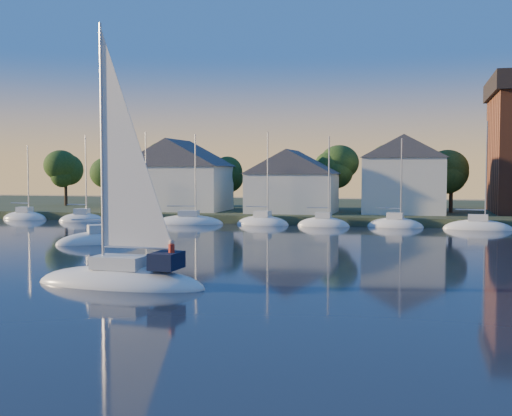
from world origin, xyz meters
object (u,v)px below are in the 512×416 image
(clubhouse_west, at_px, (178,174))
(drifting_sailboat_left, at_px, (101,242))
(clubhouse_centre, at_px, (292,181))
(clubhouse_east, at_px, (404,174))
(hero_sailboat, at_px, (122,274))

(clubhouse_west, relative_size, drifting_sailboat_left, 1.15)
(clubhouse_centre, bearing_deg, drifting_sailboat_left, -109.96)
(clubhouse_centre, bearing_deg, clubhouse_west, 176.42)
(drifting_sailboat_left, bearing_deg, clubhouse_east, 15.73)
(clubhouse_centre, bearing_deg, hero_sailboat, -89.85)
(hero_sailboat, relative_size, drifting_sailboat_left, 1.30)
(clubhouse_centre, bearing_deg, clubhouse_east, 8.13)
(clubhouse_west, xyz_separation_m, drifting_sailboat_left, (4.95, -31.43, -5.84))
(clubhouse_centre, distance_m, drifting_sailboat_left, 32.77)
(clubhouse_west, height_order, hero_sailboat, hero_sailboat)
(clubhouse_west, relative_size, clubhouse_east, 1.30)
(clubhouse_west, height_order, clubhouse_centre, clubhouse_west)
(clubhouse_east, bearing_deg, clubhouse_centre, -171.87)
(clubhouse_east, relative_size, hero_sailboat, 0.68)
(clubhouse_west, bearing_deg, hero_sailboat, -72.13)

